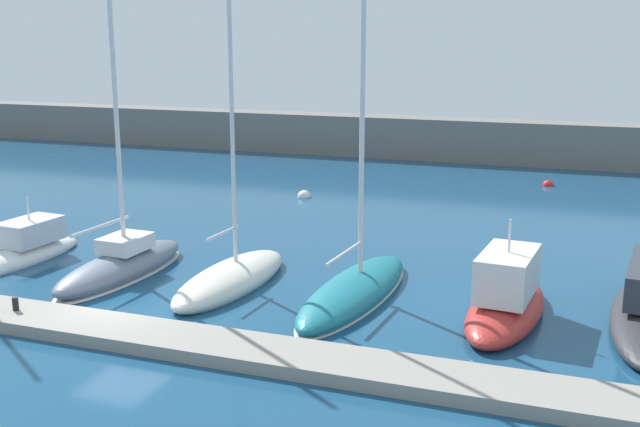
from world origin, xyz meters
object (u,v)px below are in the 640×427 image
(motorboat_white_third, at_px, (22,251))
(sailboat_slate_fourth, at_px, (121,263))
(motorboat_red_seventh, at_px, (507,298))
(mooring_buoy_white, at_px, (304,197))
(sailboat_ivory_fifth, at_px, (231,277))
(mooring_buoy_red, at_px, (548,186))
(dock_bollard, at_px, (15,304))
(sailboat_teal_sixth, at_px, (355,287))

(motorboat_white_third, bearing_deg, sailboat_slate_fourth, -89.38)
(motorboat_red_seventh, bearing_deg, sailboat_slate_fourth, 96.24)
(motorboat_white_third, relative_size, mooring_buoy_white, 8.42)
(mooring_buoy_white, bearing_deg, motorboat_white_third, -111.74)
(sailboat_ivory_fifth, bearing_deg, mooring_buoy_red, -18.77)
(sailboat_slate_fourth, xyz_separation_m, dock_bollard, (-0.38, -5.32, 0.11))
(motorboat_white_third, relative_size, motorboat_red_seventh, 0.99)
(mooring_buoy_white, relative_size, dock_bollard, 1.80)
(motorboat_white_third, height_order, mooring_buoy_white, motorboat_white_third)
(motorboat_red_seventh, relative_size, mooring_buoy_red, 9.61)
(sailboat_slate_fourth, distance_m, sailboat_ivory_fifth, 4.54)
(sailboat_teal_sixth, bearing_deg, sailboat_slate_fourth, 98.15)
(motorboat_white_third, relative_size, sailboat_teal_sixth, 0.40)
(motorboat_red_seventh, bearing_deg, dock_bollard, 115.71)
(dock_bollard, bearing_deg, sailboat_teal_sixth, 32.03)
(motorboat_white_third, distance_m, sailboat_teal_sixth, 14.22)
(sailboat_ivory_fifth, relative_size, sailboat_teal_sixth, 0.83)
(mooring_buoy_white, bearing_deg, mooring_buoy_red, 32.76)
(sailboat_slate_fourth, relative_size, motorboat_red_seventh, 1.88)
(motorboat_white_third, relative_size, mooring_buoy_red, 9.53)
(sailboat_slate_fourth, distance_m, sailboat_teal_sixth, 9.23)
(sailboat_slate_fourth, height_order, mooring_buoy_white, sailboat_slate_fourth)
(motorboat_white_third, bearing_deg, mooring_buoy_white, -17.73)
(sailboat_ivory_fifth, relative_size, dock_bollard, 31.41)
(sailboat_teal_sixth, bearing_deg, motorboat_white_third, 95.48)
(sailboat_ivory_fifth, height_order, mooring_buoy_white, sailboat_ivory_fifth)
(motorboat_white_third, relative_size, dock_bollard, 15.15)
(sailboat_ivory_fifth, height_order, sailboat_teal_sixth, sailboat_teal_sixth)
(sailboat_ivory_fifth, bearing_deg, motorboat_white_third, 93.33)
(sailboat_teal_sixth, xyz_separation_m, dock_bollard, (-9.58, -5.99, 0.22))
(sailboat_slate_fourth, bearing_deg, sailboat_teal_sixth, -83.16)
(motorboat_white_third, xyz_separation_m, mooring_buoy_white, (6.31, 15.81, -0.40))
(mooring_buoy_red, bearing_deg, motorboat_white_third, -128.55)
(mooring_buoy_white, xyz_separation_m, dock_bollard, (-1.67, -21.43, 0.61))
(sailboat_teal_sixth, bearing_deg, mooring_buoy_red, -7.97)
(motorboat_red_seventh, bearing_deg, mooring_buoy_white, 44.69)
(motorboat_white_third, bearing_deg, mooring_buoy_red, -34.54)
(mooring_buoy_red, bearing_deg, mooring_buoy_white, -147.24)
(motorboat_white_third, distance_m, sailboat_slate_fourth, 5.02)
(sailboat_ivory_fifth, bearing_deg, dock_bollard, 142.14)
(sailboat_ivory_fifth, distance_m, dock_bollard, 7.49)
(sailboat_ivory_fifth, distance_m, sailboat_teal_sixth, 4.69)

